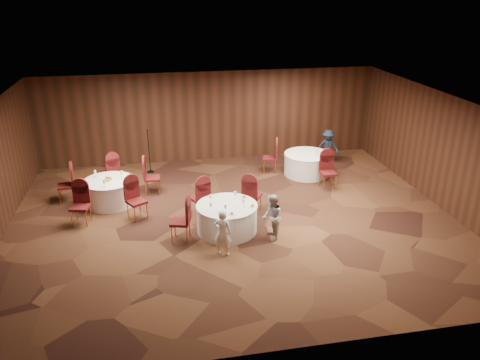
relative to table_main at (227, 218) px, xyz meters
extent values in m
plane|color=black|center=(0.28, 0.53, -0.38)|extent=(12.00, 12.00, 0.00)
plane|color=silver|center=(0.28, 0.53, 2.82)|extent=(12.00, 12.00, 0.00)
plane|color=black|center=(0.28, 5.53, 1.22)|extent=(12.00, 0.00, 12.00)
plane|color=black|center=(0.28, -4.47, 1.22)|extent=(12.00, 0.00, 12.00)
plane|color=black|center=(6.28, 0.53, 1.22)|extent=(0.00, 10.00, 10.00)
cylinder|color=white|center=(0.00, 0.00, -0.02)|extent=(1.55, 1.55, 0.72)
cylinder|color=white|center=(0.00, 0.00, 0.35)|extent=(1.58, 1.58, 0.03)
cylinder|color=white|center=(-3.10, 2.27, -0.02)|extent=(1.42, 1.42, 0.72)
cylinder|color=white|center=(-3.10, 2.27, 0.35)|extent=(1.45, 1.45, 0.03)
cylinder|color=white|center=(3.29, 3.40, -0.02)|extent=(1.51, 1.51, 0.72)
cylinder|color=white|center=(3.29, 3.40, 0.35)|extent=(1.54, 1.54, 0.03)
cylinder|color=silver|center=(0.28, 0.33, 0.37)|extent=(0.06, 0.06, 0.01)
cylinder|color=silver|center=(0.28, 0.33, 0.43)|extent=(0.01, 0.01, 0.11)
cone|color=silver|center=(0.28, 0.33, 0.53)|extent=(0.08, 0.08, 0.10)
cylinder|color=silver|center=(-0.43, -0.21, 0.37)|extent=(0.06, 0.06, 0.01)
cylinder|color=silver|center=(-0.43, -0.21, 0.43)|extent=(0.01, 0.01, 0.11)
cone|color=silver|center=(-0.43, -0.21, 0.53)|extent=(0.08, 0.08, 0.10)
cylinder|color=silver|center=(0.40, -0.18, 0.37)|extent=(0.06, 0.06, 0.01)
cylinder|color=silver|center=(0.40, -0.18, 0.43)|extent=(0.01, 0.01, 0.11)
cone|color=silver|center=(0.40, -0.18, 0.53)|extent=(0.08, 0.08, 0.10)
cylinder|color=silver|center=(-0.38, 0.25, 0.37)|extent=(0.06, 0.06, 0.01)
cylinder|color=silver|center=(-0.38, 0.25, 0.43)|extent=(0.01, 0.01, 0.11)
cone|color=silver|center=(-0.38, 0.25, 0.53)|extent=(0.08, 0.08, 0.10)
cylinder|color=silver|center=(-0.09, -0.40, 0.37)|extent=(0.06, 0.06, 0.01)
cylinder|color=silver|center=(-0.09, -0.40, 0.43)|extent=(0.01, 0.01, 0.11)
cone|color=silver|center=(-0.09, -0.40, 0.53)|extent=(0.08, 0.08, 0.10)
cylinder|color=white|center=(0.03, -0.57, 0.37)|extent=(0.15, 0.15, 0.01)
sphere|color=#9E6B33|center=(0.03, -0.57, 0.41)|extent=(0.08, 0.08, 0.08)
cylinder|color=white|center=(0.63, -0.22, 0.37)|extent=(0.15, 0.15, 0.01)
sphere|color=#9E6B33|center=(0.63, -0.22, 0.41)|extent=(0.08, 0.08, 0.08)
cylinder|color=white|center=(0.52, 0.34, 0.37)|extent=(0.15, 0.15, 0.01)
sphere|color=#9E6B33|center=(0.52, 0.34, 0.41)|extent=(0.08, 0.08, 0.08)
cylinder|color=silver|center=(-2.71, 2.38, 0.37)|extent=(0.06, 0.06, 0.01)
cylinder|color=silver|center=(-2.71, 2.38, 0.43)|extent=(0.01, 0.01, 0.11)
cone|color=silver|center=(-2.71, 2.38, 0.53)|extent=(0.08, 0.08, 0.10)
cylinder|color=silver|center=(-3.48, 2.59, 0.37)|extent=(0.06, 0.06, 0.01)
cylinder|color=silver|center=(-3.48, 2.59, 0.43)|extent=(0.01, 0.01, 0.11)
cone|color=silver|center=(-3.48, 2.59, 0.53)|extent=(0.08, 0.08, 0.10)
cylinder|color=silver|center=(-3.16, 1.78, 0.37)|extent=(0.06, 0.06, 0.01)
cylinder|color=silver|center=(-3.16, 1.78, 0.43)|extent=(0.01, 0.01, 0.11)
cone|color=silver|center=(-3.16, 1.78, 0.53)|extent=(0.08, 0.08, 0.10)
cylinder|color=olive|center=(-3.10, 2.27, 0.39)|extent=(0.22, 0.22, 0.06)
sphere|color=#9E6B33|center=(-3.13, 2.29, 0.45)|extent=(0.07, 0.07, 0.07)
sphere|color=#9E6B33|center=(-3.06, 2.25, 0.45)|extent=(0.07, 0.07, 0.07)
cylinder|color=silver|center=(3.52, 3.19, 0.37)|extent=(0.06, 0.06, 0.01)
cylinder|color=silver|center=(3.52, 3.19, 0.43)|extent=(0.01, 0.01, 0.11)
cone|color=silver|center=(3.52, 3.19, 0.53)|extent=(0.08, 0.08, 0.10)
cylinder|color=black|center=(-1.92, 4.59, -0.37)|extent=(0.24, 0.24, 0.02)
cylinder|color=black|center=(-1.92, 4.59, 0.40)|extent=(0.02, 0.02, 1.50)
cylinder|color=black|center=(-1.92, 4.64, 1.12)|extent=(0.04, 0.12, 0.04)
imported|color=white|center=(-0.28, -1.13, 0.21)|extent=(0.50, 0.43, 1.17)
imported|color=#AAAAAF|center=(1.03, -0.64, 0.23)|extent=(0.50, 0.62, 1.22)
imported|color=black|center=(4.33, 4.26, 0.25)|extent=(0.93, 0.77, 1.26)
camera|label=1|loc=(-1.68, -10.66, 5.57)|focal=35.00mm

